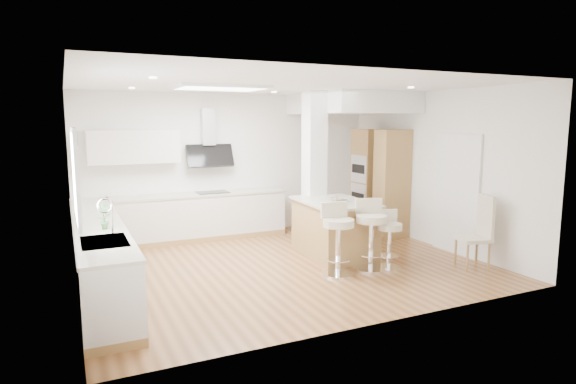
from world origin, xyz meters
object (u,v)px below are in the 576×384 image
peninsula (334,228)px  dining_chair (479,229)px  bar_stool_b (371,231)px  bar_stool_a (338,235)px  bar_stool_c (389,236)px

peninsula → dining_chair: size_ratio=1.41×
bar_stool_b → dining_chair: 1.69m
bar_stool_a → bar_stool_c: (0.87, -0.06, -0.09)m
bar_stool_a → dining_chair: dining_chair is taller
bar_stool_c → dining_chair: bearing=-8.8°
peninsula → bar_stool_c: (0.39, -0.99, 0.03)m
bar_stool_a → bar_stool_c: 0.88m
peninsula → bar_stool_c: peninsula is taller
bar_stool_a → bar_stool_b: (0.59, 0.01, 0.01)m
bar_stool_c → peninsula: bearing=126.9°
bar_stool_a → dining_chair: bearing=-8.6°
peninsula → dining_chair: dining_chair is taller
bar_stool_c → dining_chair: (1.28, -0.57, 0.10)m
bar_stool_c → dining_chair: 1.40m
bar_stool_b → bar_stool_c: bar_stool_b is taller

